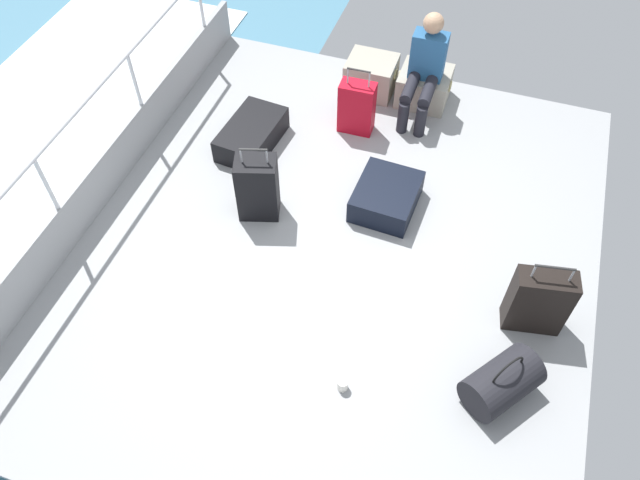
% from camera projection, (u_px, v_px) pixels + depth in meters
% --- Properties ---
extents(ground_plane, '(4.40, 5.20, 0.06)m').
position_uv_depth(ground_plane, '(335.00, 248.00, 5.41)').
color(ground_plane, '#939699').
extents(gunwale_port, '(0.06, 5.20, 0.45)m').
position_uv_depth(gunwale_port, '(110.00, 170.00, 5.65)').
color(gunwale_port, '#939699').
rests_on(gunwale_port, ground_plane).
extents(railing_port, '(0.04, 4.20, 1.02)m').
position_uv_depth(railing_port, '(92.00, 123.00, 5.21)').
color(railing_port, silver).
rests_on(railing_port, ground_plane).
extents(sea_wake, '(12.00, 12.00, 0.01)m').
position_uv_depth(sea_wake, '(2.00, 177.00, 6.38)').
color(sea_wake, teal).
rests_on(sea_wake, ground_plane).
extents(cargo_crate_0, '(0.54, 0.44, 0.38)m').
position_uv_depth(cargo_crate_0, '(371.00, 76.00, 6.57)').
color(cargo_crate_0, '#9E9989').
rests_on(cargo_crate_0, ground_plane).
extents(cargo_crate_1, '(0.55, 0.49, 0.34)m').
position_uv_depth(cargo_crate_1, '(424.00, 86.00, 6.49)').
color(cargo_crate_1, '#9E9989').
rests_on(cargo_crate_1, ground_plane).
extents(passenger_seated, '(0.34, 0.66, 1.04)m').
position_uv_depth(passenger_seated, '(425.00, 67.00, 6.10)').
color(passenger_seated, '#26598C').
rests_on(passenger_seated, ground_plane).
extents(suitcase_0, '(0.47, 0.28, 0.75)m').
position_uv_depth(suitcase_0, '(539.00, 301.00, 4.67)').
color(suitcase_0, black).
rests_on(suitcase_0, ground_plane).
extents(suitcase_1, '(0.56, 0.66, 0.24)m').
position_uv_depth(suitcase_1, '(386.00, 197.00, 5.58)').
color(suitcase_1, black).
rests_on(suitcase_1, ground_plane).
extents(suitcase_2, '(0.52, 0.81, 0.25)m').
position_uv_depth(suitcase_2, '(252.00, 134.00, 6.09)').
color(suitcase_2, black).
rests_on(suitcase_2, ground_plane).
extents(suitcase_3, '(0.35, 0.21, 0.73)m').
position_uv_depth(suitcase_3, '(357.00, 107.00, 6.11)').
color(suitcase_3, '#B70C1E').
rests_on(suitcase_3, ground_plane).
extents(suitcase_4, '(0.42, 0.35, 0.77)m').
position_uv_depth(suitcase_4, '(258.00, 188.00, 5.39)').
color(suitcase_4, black).
rests_on(suitcase_4, ground_plane).
extents(duffel_bag, '(0.60, 0.64, 0.49)m').
position_uv_depth(duffel_bag, '(502.00, 382.00, 4.41)').
color(duffel_bag, black).
rests_on(duffel_bag, ground_plane).
extents(paper_cup, '(0.08, 0.08, 0.10)m').
position_uv_depth(paper_cup, '(343.00, 385.00, 4.53)').
color(paper_cup, white).
rests_on(paper_cup, ground_plane).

